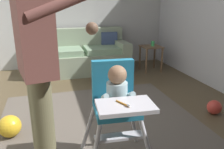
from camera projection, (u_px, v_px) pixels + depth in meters
name	position (u px, v px, depth m)	size (l,w,h in m)	color
ground	(104.00, 131.00, 2.68)	(5.73, 7.22, 0.10)	brown
wall_far	(72.00, 7.00, 4.89)	(4.93, 0.06, 2.54)	beige
area_rug	(104.00, 131.00, 2.59)	(2.34, 2.60, 0.01)	#5E554C
couch	(83.00, 55.00, 4.73)	(1.82, 0.86, 0.86)	gray
high_chair	(116.00, 98.00, 1.89)	(0.65, 0.76, 0.92)	silver
adult_standing	(38.00, 67.00, 1.52)	(0.58, 0.50, 1.71)	#6F6A49
toy_ball	(10.00, 126.00, 2.45)	(0.24, 0.24, 0.24)	gold
toy_ball_second	(214.00, 107.00, 2.96)	(0.18, 0.18, 0.18)	#D13D33
side_table	(151.00, 53.00, 4.74)	(0.40, 0.40, 0.52)	brown
sippy_cup	(153.00, 44.00, 4.69)	(0.07, 0.07, 0.10)	green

